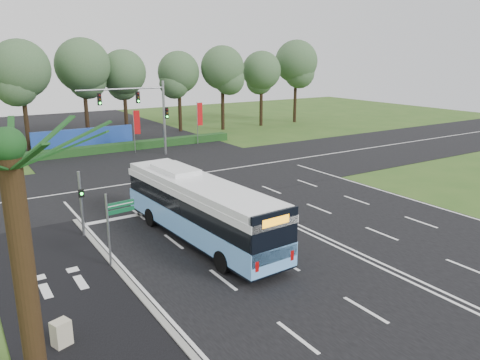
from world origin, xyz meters
The scene contains 16 objects.
ground centered at (0.00, 0.00, 0.00)m, with size 120.00×120.00×0.00m, color #2F531B.
road_main centered at (0.00, 0.00, 0.02)m, with size 20.00×120.00×0.04m, color black.
road_cross centered at (0.00, 12.00, 0.03)m, with size 120.00×14.00×0.05m, color black.
bike_path centered at (-12.50, -3.00, 0.03)m, with size 5.00×18.00×0.06m, color black.
kerb_strip centered at (-10.10, -3.00, 0.06)m, with size 0.25×18.00×0.12m, color gray.
city_bus centered at (-5.29, -0.48, 1.74)m, with size 3.21×12.15×3.45m.
pedestrian_signal centered at (-10.27, 3.28, 1.95)m, with size 0.31×0.42×3.56m.
street_sign centered at (-9.90, -1.06, 2.23)m, with size 1.35×0.23×3.48m.
utility_cabinet centered at (-13.45, -6.15, 0.47)m, with size 0.56×0.47×0.93m, color #BAB196.
banner_flag_mid centered at (-0.05, 22.55, 2.80)m, with size 0.61×0.25×4.27m.
banner_flag_right centered at (7.39, 23.66, 2.95)m, with size 0.67×0.07×4.53m.
palm_tree centered at (-14.50, -8.00, 6.44)m, with size 3.20×3.20×7.65m.
traffic_light_gantry centered at (0.21, 20.50, 4.66)m, with size 8.41×0.28×7.00m.
hedge centered at (0.00, 24.50, 0.40)m, with size 22.00×1.20×0.80m, color #143814.
blue_hoarding centered at (-4.00, 27.00, 1.10)m, with size 10.00×0.30×2.20m, color #1C3F9B.
eucalyptus_row centered at (1.61, 31.04, 8.02)m, with size 53.11×9.10×11.73m.
Camera 1 is at (-15.77, -20.73, 9.36)m, focal length 35.00 mm.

